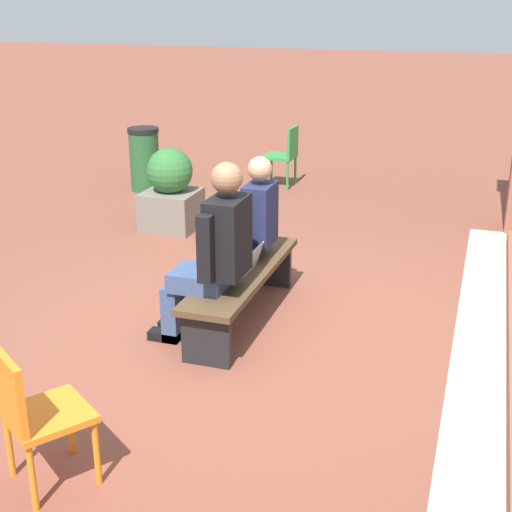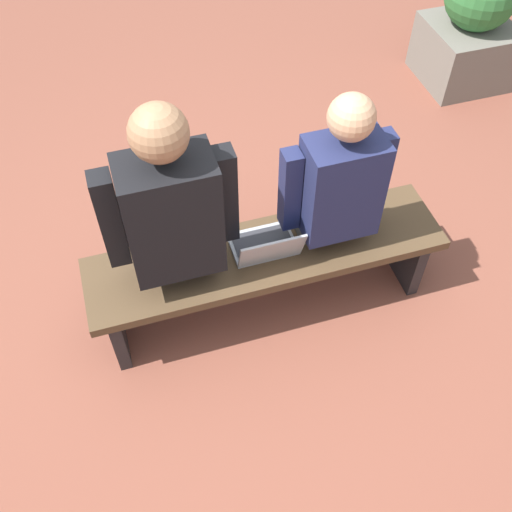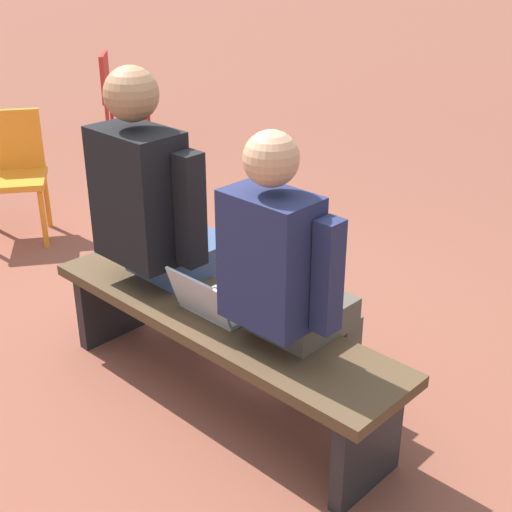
{
  "view_description": "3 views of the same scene",
  "coord_description": "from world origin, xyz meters",
  "px_view_note": "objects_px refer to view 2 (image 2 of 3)",
  "views": [
    {
      "loc": [
        4.77,
        1.63,
        2.57
      ],
      "look_at": [
        -0.25,
        -0.03,
        0.61
      ],
      "focal_mm": 50.0,
      "sensor_mm": 36.0,
      "label": 1
    },
    {
      "loc": [
        0.29,
        1.63,
        2.73
      ],
      "look_at": [
        -0.2,
        0.02,
        0.66
      ],
      "focal_mm": 42.0,
      "sensor_mm": 36.0,
      "label": 2
    },
    {
      "loc": [
        -2.25,
        1.63,
        1.97
      ],
      "look_at": [
        -0.61,
        -0.09,
        0.84
      ],
      "focal_mm": 50.0,
      "sensor_mm": 36.0,
      "label": 3
    }
  ],
  "objects_px": {
    "laptop": "(266,246)",
    "planter": "(473,25)",
    "bench": "(266,263)",
    "person_adult": "(169,217)",
    "person_student": "(330,190)"
  },
  "relations": [
    {
      "from": "laptop",
      "to": "planter",
      "type": "bearing_deg",
      "value": -142.34
    },
    {
      "from": "laptop",
      "to": "planter",
      "type": "height_order",
      "value": "planter"
    },
    {
      "from": "bench",
      "to": "person_adult",
      "type": "distance_m",
      "value": 0.6
    },
    {
      "from": "person_student",
      "to": "laptop",
      "type": "height_order",
      "value": "person_student"
    },
    {
      "from": "person_student",
      "to": "laptop",
      "type": "distance_m",
      "value": 0.41
    },
    {
      "from": "person_adult",
      "to": "laptop",
      "type": "relative_size",
      "value": 4.5
    },
    {
      "from": "laptop",
      "to": "planter",
      "type": "relative_size",
      "value": 0.34
    },
    {
      "from": "bench",
      "to": "laptop",
      "type": "relative_size",
      "value": 5.63
    },
    {
      "from": "bench",
      "to": "person_student",
      "type": "bearing_deg",
      "value": -168.92
    },
    {
      "from": "planter",
      "to": "person_student",
      "type": "bearing_deg",
      "value": 41.33
    },
    {
      "from": "laptop",
      "to": "person_adult",
      "type": "bearing_deg",
      "value": -11.11
    },
    {
      "from": "person_student",
      "to": "planter",
      "type": "distance_m",
      "value": 2.33
    },
    {
      "from": "person_student",
      "to": "person_adult",
      "type": "bearing_deg",
      "value": -0.52
    },
    {
      "from": "person_adult",
      "to": "planter",
      "type": "xyz_separation_m",
      "value": [
        -2.51,
        -1.52,
        -0.32
      ]
    },
    {
      "from": "bench",
      "to": "laptop",
      "type": "height_order",
      "value": "laptop"
    }
  ]
}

